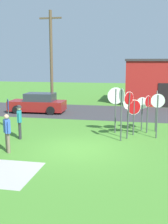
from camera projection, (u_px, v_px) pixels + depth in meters
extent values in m
plane|color=#47842D|center=(77.00, 149.00, 12.26)|extent=(80.00, 80.00, 0.00)
cube|color=#38383A|center=(103.00, 112.00, 21.38)|extent=(60.00, 6.40, 0.01)
cube|color=#B2231E|center=(162.00, 82.00, 25.84)|extent=(6.71, 5.28, 3.96)
cube|color=#383333|center=(163.00, 60.00, 25.47)|extent=(6.91, 5.48, 0.20)
cube|color=black|center=(164.00, 95.00, 23.45)|extent=(1.10, 0.08, 2.10)
cylinder|color=brown|center=(51.00, 61.00, 21.84)|extent=(0.24, 0.24, 7.87)
cube|color=brown|center=(50.00, 18.00, 21.24)|extent=(1.80, 0.12, 0.12)
cube|color=maroon|center=(37.00, 106.00, 21.25)|extent=(4.36, 1.95, 0.76)
cube|color=#2D333D|center=(40.00, 97.00, 21.09)|extent=(2.29, 1.61, 0.60)
cylinder|color=black|center=(17.00, 110.00, 20.63)|extent=(0.65, 0.24, 0.64)
cylinder|color=black|center=(25.00, 106.00, 22.38)|extent=(0.65, 0.24, 0.64)
cylinder|color=black|center=(51.00, 111.00, 20.21)|extent=(0.65, 0.24, 0.64)
cylinder|color=black|center=(57.00, 107.00, 21.96)|extent=(0.65, 0.24, 0.64)
cylinder|color=#474C4C|center=(128.00, 114.00, 15.17)|extent=(0.13, 0.12, 2.04)
cylinder|color=white|center=(128.00, 102.00, 15.05)|extent=(0.54, 0.66, 0.82)
cylinder|color=#B70F14|center=(128.00, 102.00, 15.06)|extent=(0.50, 0.61, 0.76)
cylinder|color=#474C4C|center=(147.00, 115.00, 14.94)|extent=(0.10, 0.10, 2.03)
cylinder|color=white|center=(148.00, 101.00, 14.80)|extent=(0.34, 0.56, 0.65)
cylinder|color=#B70F14|center=(148.00, 101.00, 14.79)|extent=(0.32, 0.52, 0.60)
cylinder|color=#474C4C|center=(134.00, 118.00, 14.49)|extent=(0.10, 0.10, 1.86)
cylinder|color=white|center=(134.00, 107.00, 14.38)|extent=(0.70, 0.42, 0.81)
cylinder|color=#B70F14|center=(134.00, 107.00, 14.37)|extent=(0.65, 0.39, 0.75)
cylinder|color=#474C4C|center=(128.00, 116.00, 13.71)|extent=(0.18, 0.17, 2.38)
cylinder|color=white|center=(129.00, 98.00, 13.54)|extent=(0.47, 0.53, 0.67)
cylinder|color=#B70F14|center=(129.00, 98.00, 13.53)|extent=(0.44, 0.50, 0.62)
cylinder|color=#474C4C|center=(115.00, 111.00, 14.90)|extent=(0.09, 0.09, 2.45)
cylinder|color=white|center=(116.00, 96.00, 14.74)|extent=(0.87, 0.29, 0.91)
cylinder|color=#B70F14|center=(116.00, 96.00, 14.75)|extent=(0.80, 0.27, 0.84)
cylinder|color=#474C4C|center=(121.00, 116.00, 13.34)|extent=(0.09, 0.09, 2.57)
cylinder|color=white|center=(122.00, 96.00, 13.16)|extent=(0.31, 0.66, 0.72)
cylinder|color=#B70F14|center=(122.00, 96.00, 13.17)|extent=(0.29, 0.61, 0.67)
cylinder|color=#474C4C|center=(156.00, 112.00, 15.21)|extent=(0.08, 0.07, 2.28)
cylinder|color=white|center=(157.00, 97.00, 15.05)|extent=(0.02, 0.71, 0.71)
cylinder|color=#B70F14|center=(157.00, 97.00, 15.06)|extent=(0.02, 0.66, 0.66)
cylinder|color=#474C4C|center=(157.00, 117.00, 13.85)|extent=(0.08, 0.08, 2.25)
cylinder|color=white|center=(158.00, 101.00, 13.70)|extent=(0.70, 0.09, 0.70)
cylinder|color=#B70F14|center=(158.00, 101.00, 13.71)|extent=(0.65, 0.08, 0.65)
cylinder|color=#474C4C|center=(142.00, 114.00, 15.47)|extent=(0.09, 0.13, 1.87)
cylinder|color=white|center=(142.00, 103.00, 15.35)|extent=(0.66, 0.12, 0.66)
cylinder|color=#B70F14|center=(142.00, 103.00, 15.36)|extent=(0.61, 0.12, 0.61)
cylinder|color=#2D2D33|center=(20.00, 130.00, 13.98)|extent=(0.14, 0.14, 0.88)
cylinder|color=#2D2D33|center=(20.00, 131.00, 13.77)|extent=(0.14, 0.14, 0.88)
cube|color=teal|center=(19.00, 116.00, 13.74)|extent=(0.34, 0.42, 0.58)
cylinder|color=teal|center=(19.00, 116.00, 13.97)|extent=(0.09, 0.09, 0.52)
cylinder|color=teal|center=(19.00, 118.00, 13.51)|extent=(0.09, 0.09, 0.52)
sphere|color=beige|center=(19.00, 108.00, 13.66)|extent=(0.21, 0.21, 0.21)
cylinder|color=#333338|center=(19.00, 107.00, 13.65)|extent=(0.32, 0.31, 0.02)
cylinder|color=#333338|center=(19.00, 106.00, 13.64)|extent=(0.19, 0.19, 0.09)
cylinder|color=#7A6B56|center=(7.00, 142.00, 11.86)|extent=(0.14, 0.14, 0.88)
cylinder|color=#7A6B56|center=(8.00, 143.00, 11.67)|extent=(0.14, 0.14, 0.88)
cube|color=#3860B7|center=(7.00, 126.00, 11.63)|extent=(0.41, 0.41, 0.58)
cylinder|color=#3860B7|center=(5.00, 125.00, 11.84)|extent=(0.09, 0.09, 0.52)
cylinder|color=#3860B7|center=(8.00, 128.00, 11.44)|extent=(0.09, 0.09, 0.52)
sphere|color=tan|center=(6.00, 117.00, 11.56)|extent=(0.21, 0.21, 0.21)
cylinder|color=#4C4C51|center=(8.00, 114.00, 16.14)|extent=(0.06, 0.06, 1.72)
cube|color=#1E389E|center=(8.00, 104.00, 16.04)|extent=(0.35, 0.52, 0.60)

